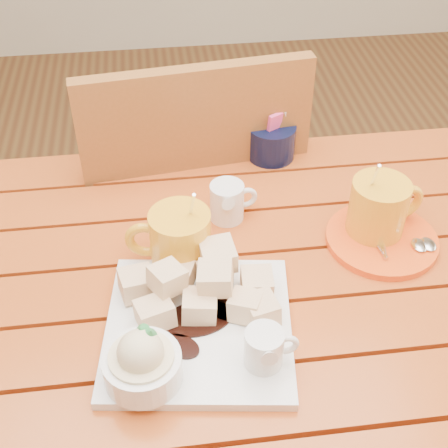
{
  "coord_description": "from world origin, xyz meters",
  "views": [
    {
      "loc": [
        -0.08,
        -0.7,
        1.48
      ],
      "look_at": [
        0.02,
        0.06,
        0.82
      ],
      "focal_mm": 50.0,
      "sensor_mm": 36.0,
      "label": 1
    }
  ],
  "objects": [
    {
      "name": "coffee_mug_right",
      "position": [
        0.29,
        0.08,
        0.81
      ],
      "size": [
        0.14,
        0.1,
        0.16
      ],
      "rotation": [
        0.0,
        0.0,
        0.26
      ],
      "color": "#F5A31E",
      "rests_on": "table"
    },
    {
      "name": "table",
      "position": [
        0.0,
        0.0,
        0.64
      ],
      "size": [
        1.2,
        0.79,
        0.75
      ],
      "color": "#963713",
      "rests_on": "ground"
    },
    {
      "name": "dessert_plate",
      "position": [
        -0.05,
        -0.11,
        0.78
      ],
      "size": [
        0.31,
        0.31,
        0.11
      ],
      "rotation": [
        0.0,
        0.0,
        -0.13
      ],
      "color": "white",
      "rests_on": "table"
    },
    {
      "name": "chair_far",
      "position": [
        -0.01,
        0.45,
        0.54
      ],
      "size": [
        0.5,
        0.5,
        0.96
      ],
      "rotation": [
        0.0,
        0.0,
        3.26
      ],
      "color": "brown",
      "rests_on": "ground"
    },
    {
      "name": "cream_pitcher",
      "position": [
        0.04,
        0.16,
        0.79
      ],
      "size": [
        0.09,
        0.07,
        0.07
      ],
      "rotation": [
        0.0,
        0.0,
        0.15
      ],
      "color": "white",
      "rests_on": "table"
    },
    {
      "name": "sugar_caddy",
      "position": [
        0.15,
        0.34,
        0.79
      ],
      "size": [
        0.1,
        0.1,
        0.1
      ],
      "color": "black",
      "rests_on": "table"
    },
    {
      "name": "orange_saucer",
      "position": [
        0.29,
        0.06,
        0.76
      ],
      "size": [
        0.19,
        0.19,
        0.02
      ],
      "rotation": [
        0.0,
        0.0,
        -0.05
      ],
      "color": "#FF5216",
      "rests_on": "table"
    },
    {
      "name": "coffee_mug_left",
      "position": [
        -0.06,
        0.04,
        0.81
      ],
      "size": [
        0.14,
        0.1,
        0.16
      ],
      "rotation": [
        0.0,
        0.0,
        -0.19
      ],
      "color": "#F5A31E",
      "rests_on": "table"
    }
  ]
}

